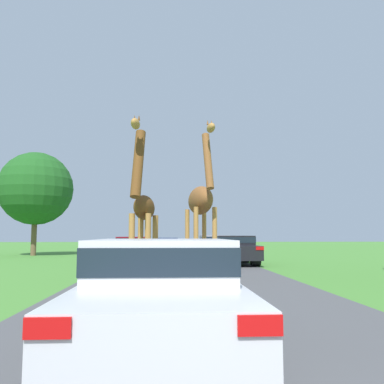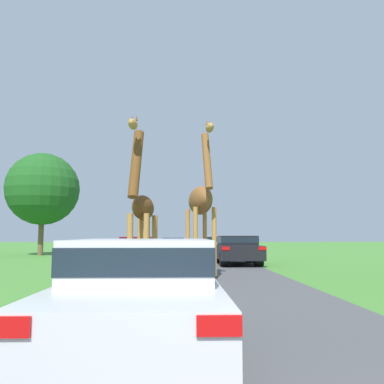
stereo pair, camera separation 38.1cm
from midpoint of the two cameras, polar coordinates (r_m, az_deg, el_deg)
name	(u,v)px [view 1 (the left image)]	position (r m, az deg, el deg)	size (l,w,h in m)	color
road	(177,254)	(31.29, -2.46, -8.64)	(6.84, 120.00, 0.00)	#4C4C4F
giraffe_near_road	(201,203)	(14.27, 0.50, -1.48)	(1.07, 2.90, 5.19)	#B77F3D
giraffe_companion	(143,209)	(12.75, -7.71, -2.39)	(0.90, 2.73, 4.91)	#B77F3D
car_lead_maroon	(161,291)	(5.35, -6.42, -13.65)	(1.86, 4.54, 1.39)	silver
car_queue_right	(214,246)	(26.21, 2.74, -7.53)	(1.94, 4.10, 1.40)	gray
car_queue_left	(133,248)	(21.82, -8.75, -7.84)	(1.81, 4.14, 1.33)	maroon
car_far_ahead	(167,245)	(30.74, -3.89, -7.46)	(1.76, 4.57, 1.21)	navy
car_verge_right	(234,249)	(20.29, 5.37, -7.94)	(1.98, 4.33, 1.40)	black
tree_centre_back	(36,189)	(30.77, -21.41, 0.44)	(5.13, 5.13, 7.25)	brown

